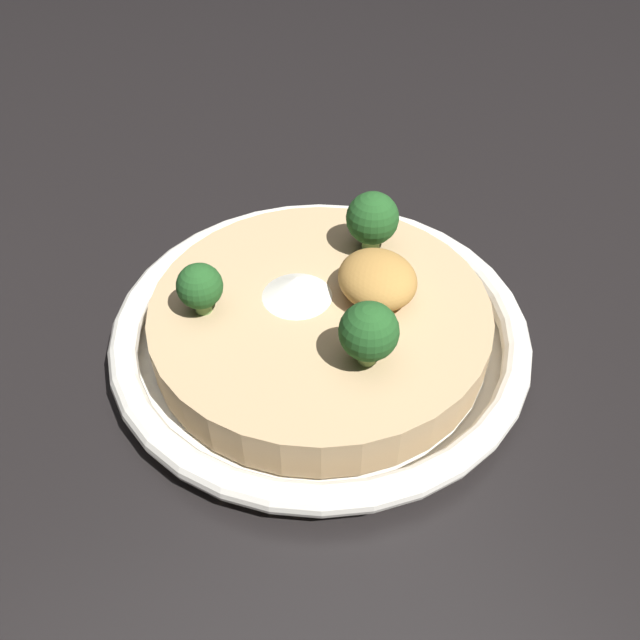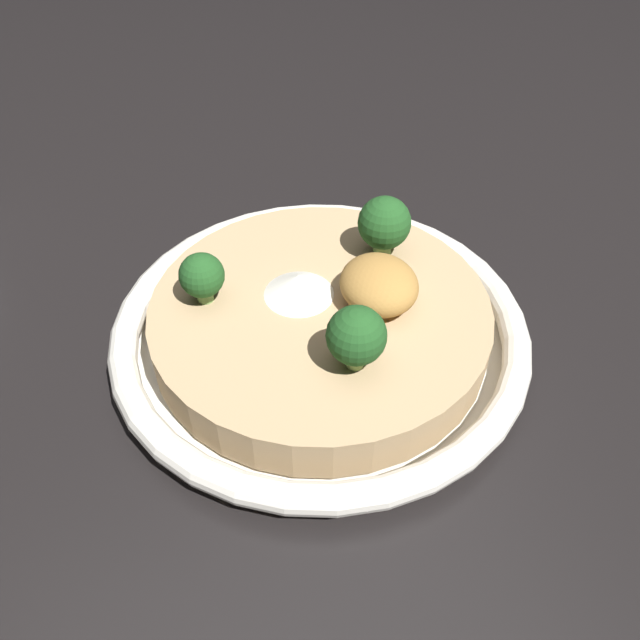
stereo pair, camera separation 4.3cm
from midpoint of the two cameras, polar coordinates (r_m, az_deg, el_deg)
name	(u,v)px [view 1 (the left image)]	position (r m, az deg, el deg)	size (l,w,h in m)	color
ground_plane	(320,343)	(0.45, -2.76, -2.26)	(6.00, 6.00, 0.00)	black
risotto_bowl	(320,325)	(0.44, -2.84, -0.63)	(0.29, 0.29, 0.04)	silver
cheese_sprinkle	(297,287)	(0.42, -5.07, 2.91)	(0.05, 0.05, 0.02)	white
crispy_onion_garnish	(377,279)	(0.42, 2.33, 3.62)	(0.06, 0.05, 0.03)	#A37538
broccoli_back_right	(200,287)	(0.42, -13.89, 2.81)	(0.03, 0.03, 0.04)	#668E47
broccoli_front_left	(369,332)	(0.37, 1.13, -1.29)	(0.04, 0.04, 0.04)	#84A856
broccoli_front	(372,219)	(0.46, 2.07, 9.08)	(0.04, 0.04, 0.05)	#668E47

